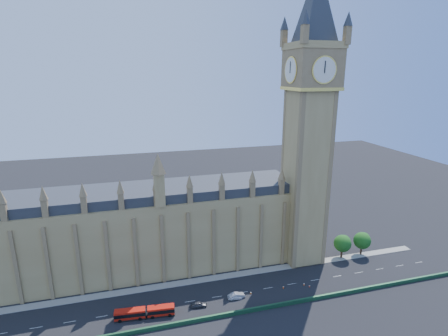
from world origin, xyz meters
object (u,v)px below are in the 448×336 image
object	(u,v)px
car_grey	(199,304)
car_white	(235,297)
car_silver	(237,295)
red_bus	(145,312)

from	to	relation	value
car_grey	car_white	xyz separation A→B (m)	(10.73, 0.69, -0.15)
car_silver	car_white	xyz separation A→B (m)	(-0.67, -0.33, -0.19)
car_grey	car_silver	size ratio (longest dim) A/B	0.91
car_white	car_silver	bearing A→B (deg)	-60.49
car_grey	car_silver	distance (m)	11.45
red_bus	car_silver	distance (m)	26.21
car_silver	car_grey	bearing A→B (deg)	91.37
red_bus	car_grey	bearing A→B (deg)	6.61
red_bus	car_white	xyz separation A→B (m)	(25.50, 0.97, -0.81)
car_grey	car_white	size ratio (longest dim) A/B	1.06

